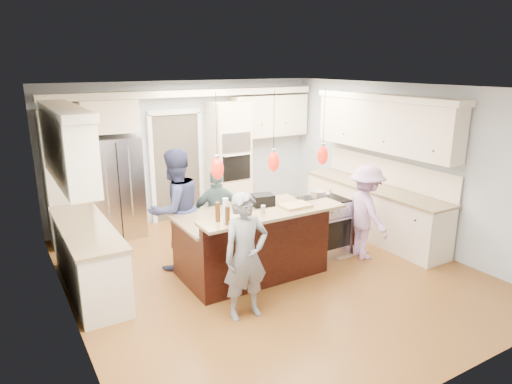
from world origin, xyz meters
TOP-DOWN VIEW (x-y plane):
  - ground_plane at (0.00, 0.00)m, footprint 6.00×6.00m
  - room_shell at (0.00, 0.00)m, footprint 5.54×6.04m
  - refrigerator at (-1.55, 2.64)m, footprint 0.90×0.70m
  - oven_column at (0.75, 2.67)m, footprint 0.72×0.69m
  - back_upper_cabinets at (-0.75, 2.76)m, footprint 5.30×0.61m
  - right_counter_run at (2.44, 0.30)m, footprint 0.64×3.10m
  - left_cabinets at (-2.44, 0.80)m, footprint 0.64×2.30m
  - kitchen_island at (-0.25, 0.07)m, footprint 2.10×1.46m
  - island_range at (1.16, 0.15)m, footprint 0.82×0.71m
  - pendant_lights at (-0.25, -0.51)m, footprint 1.75×0.15m
  - person_bar_end at (-0.90, -0.92)m, footprint 0.60×0.41m
  - person_far_left at (-1.10, 0.85)m, footprint 1.03×0.89m
  - person_far_right at (-0.40, 0.85)m, footprint 0.91×0.58m
  - person_range_side at (1.60, -0.34)m, footprint 0.69×1.04m
  - floor_rug at (1.48, 0.20)m, footprint 0.67×0.97m
  - water_bottle at (-0.97, -0.55)m, footprint 0.07×0.07m
  - beer_bottle_a at (-1.04, -0.46)m, footprint 0.08×0.08m
  - beer_bottle_b at (-0.99, -0.64)m, footprint 0.08×0.08m
  - beer_bottle_c at (-0.64, -0.53)m, footprint 0.08×0.08m
  - drink_can at (-0.39, -0.49)m, footprint 0.07×0.07m
  - cutting_board at (0.14, -0.47)m, footprint 0.41×0.29m
  - pot_large at (1.04, 0.17)m, footprint 0.25×0.25m
  - pot_small at (1.15, 0.15)m, footprint 0.20×0.20m

SIDE VIEW (x-z plane):
  - ground_plane at x=0.00m, z-range 0.00..0.00m
  - floor_rug at x=1.48m, z-range 0.00..0.01m
  - island_range at x=1.16m, z-range 0.00..0.92m
  - kitchen_island at x=-0.25m, z-range -0.07..1.05m
  - person_far_right at x=-0.40m, z-range 0.00..1.44m
  - person_range_side at x=1.60m, z-range 0.00..1.51m
  - person_bar_end at x=-0.90m, z-range 0.00..1.58m
  - refrigerator at x=-1.55m, z-range 0.00..1.80m
  - person_far_left at x=-1.10m, z-range 0.00..1.83m
  - pot_small at x=1.15m, z-range 0.92..1.02m
  - pot_large at x=1.04m, z-range 0.92..1.07m
  - right_counter_run at x=2.44m, z-range -0.20..2.31m
  - left_cabinets at x=-2.44m, z-range -0.20..2.31m
  - cutting_board at x=0.14m, z-range 1.12..1.15m
  - oven_column at x=0.75m, z-range 0.00..2.30m
  - drink_can at x=-0.39m, z-range 1.12..1.23m
  - beer_bottle_b at x=-0.99m, z-range 1.12..1.35m
  - beer_bottle_a at x=-1.04m, z-range 1.12..1.37m
  - beer_bottle_c at x=-0.64m, z-range 1.12..1.38m
  - water_bottle at x=-0.97m, z-range 1.12..1.43m
  - back_upper_cabinets at x=-0.75m, z-range 0.40..2.94m
  - pendant_lights at x=-0.25m, z-range 1.29..2.32m
  - room_shell at x=0.00m, z-range 0.46..3.18m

